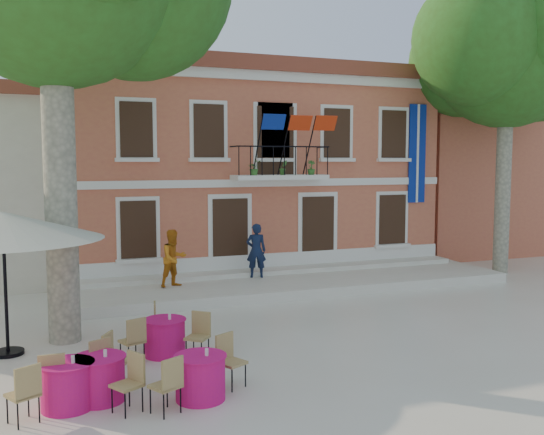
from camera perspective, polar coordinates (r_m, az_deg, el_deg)
The scene contains 12 objects.
ground at distance 14.74m, azimuth 1.47°, elevation -10.56°, with size 90.00×90.00×0.00m, color beige.
main_building at distance 24.25m, azimuth -3.13°, elevation 4.74°, with size 13.50×9.59×7.50m.
neighbor_east at distance 30.95m, azimuth 17.97°, elevation 3.58°, with size 9.40×9.40×6.40m.
terrace at distance 19.40m, azimuth 2.00°, elevation -6.21°, with size 14.00×3.40×0.30m, color silver.
plane_tree_east at distance 23.48m, azimuth 21.30°, elevation 14.28°, with size 5.38×5.38×10.57m.
patio_umbrella at distance 13.60m, azimuth -24.00°, elevation -0.76°, with size 4.04×4.04×3.00m.
pedestrian_navy at distance 19.44m, azimuth -1.50°, elevation -3.12°, with size 0.64×0.42×1.74m, color #111C38.
pedestrian_orange at distance 18.24m, azimuth -9.23°, elevation -3.80°, with size 0.83×0.65×1.71m, color orange.
cafe_table_0 at distance 10.66m, azimuth -6.75°, elevation -14.54°, with size 1.90×1.26×0.95m.
cafe_table_1 at distance 10.78m, azimuth -18.72°, elevation -14.57°, with size 1.89×1.27×0.95m.
cafe_table_3 at distance 13.01m, azimuth -10.07°, elevation -10.85°, with size 1.85×1.76×0.95m.
cafe_table_4 at distance 10.93m, azimuth -15.94°, elevation -14.16°, with size 1.63×1.87×0.95m.
Camera 1 is at (-5.40, -13.10, 4.05)m, focal length 40.00 mm.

